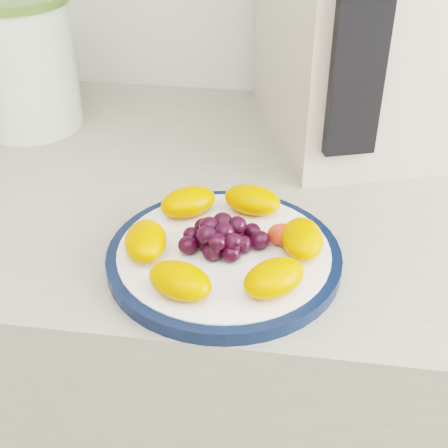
# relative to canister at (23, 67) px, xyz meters

# --- Properties ---
(counter) EXTENTS (3.50, 0.60, 0.90)m
(counter) POSITION_rel_canister_xyz_m (0.35, -0.12, -0.54)
(counter) COLOR #9B9685
(counter) RESTS_ON floor
(cabinet_face) EXTENTS (3.48, 0.58, 0.84)m
(cabinet_face) POSITION_rel_canister_xyz_m (0.35, -0.12, -0.57)
(cabinet_face) COLOR #96785A
(cabinet_face) RESTS_ON floor
(plate_rim) EXTENTS (0.25, 0.25, 0.01)m
(plate_rim) POSITION_rel_canister_xyz_m (0.34, -0.30, -0.08)
(plate_rim) COLOR #0A1733
(plate_rim) RESTS_ON counter
(plate_face) EXTENTS (0.22, 0.22, 0.02)m
(plate_face) POSITION_rel_canister_xyz_m (0.34, -0.30, -0.08)
(plate_face) COLOR white
(plate_face) RESTS_ON counter
(canister) EXTENTS (0.18, 0.18, 0.18)m
(canister) POSITION_rel_canister_xyz_m (0.00, 0.00, 0.00)
(canister) COLOR #396A0F
(canister) RESTS_ON counter
(appliance_body) EXTENTS (0.29, 0.34, 0.36)m
(appliance_body) POSITION_rel_canister_xyz_m (0.46, 0.04, 0.09)
(appliance_body) COLOR #C0B3A4
(appliance_body) RESTS_ON counter
(appliance_panel) EXTENTS (0.07, 0.04, 0.27)m
(appliance_panel) POSITION_rel_canister_xyz_m (0.46, -0.12, 0.10)
(appliance_panel) COLOR black
(appliance_panel) RESTS_ON appliance_body
(fruit_plate) EXTENTS (0.21, 0.21, 0.03)m
(fruit_plate) POSITION_rel_canister_xyz_m (0.34, -0.29, -0.06)
(fruit_plate) COLOR #FF6F00
(fruit_plate) RESTS_ON plate_face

